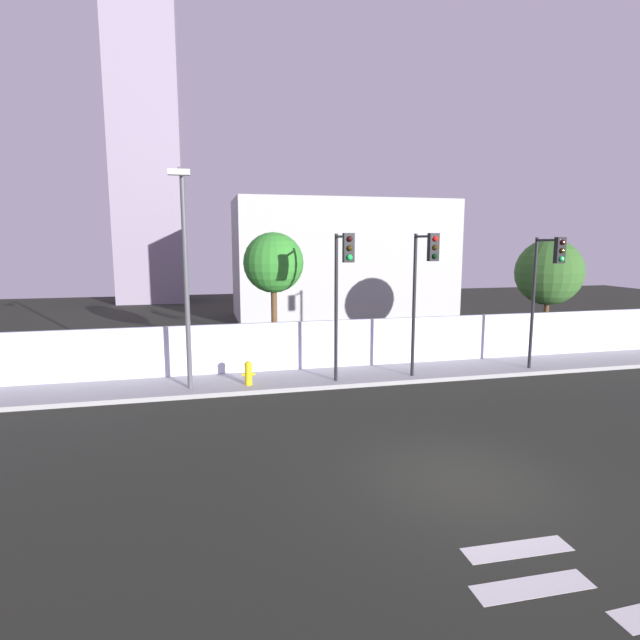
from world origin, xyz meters
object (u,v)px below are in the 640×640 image
(street_lamp_curbside, at_px, (185,266))
(roadside_tree_leftmost, at_px, (273,264))
(traffic_light_left, at_px, (424,275))
(traffic_light_right, at_px, (342,276))
(fire_hydrant, at_px, (248,372))
(roadside_tree_midleft, at_px, (549,272))
(traffic_light_center, at_px, (547,275))

(street_lamp_curbside, xyz_separation_m, roadside_tree_leftmost, (3.21, 2.98, -0.09))
(traffic_light_left, height_order, traffic_light_right, traffic_light_left)
(traffic_light_left, distance_m, fire_hydrant, 6.75)
(fire_hydrant, height_order, roadside_tree_leftmost, roadside_tree_leftmost)
(traffic_light_right, distance_m, roadside_tree_leftmost, 4.02)
(fire_hydrant, bearing_deg, traffic_light_right, -15.93)
(traffic_light_left, xyz_separation_m, roadside_tree_midleft, (7.60, 3.56, -0.24))
(traffic_light_left, height_order, roadside_tree_leftmost, roadside_tree_leftmost)
(traffic_light_left, height_order, street_lamp_curbside, street_lamp_curbside)
(traffic_light_center, bearing_deg, roadside_tree_midleft, 51.63)
(traffic_light_center, xyz_separation_m, street_lamp_curbside, (-12.54, 0.62, 0.44))
(traffic_light_left, relative_size, roadside_tree_midleft, 1.00)
(traffic_light_center, height_order, roadside_tree_leftmost, roadside_tree_leftmost)
(fire_hydrant, bearing_deg, roadside_tree_leftmost, 64.82)
(traffic_light_center, height_order, roadside_tree_midleft, traffic_light_center)
(street_lamp_curbside, bearing_deg, traffic_light_center, -2.81)
(traffic_light_left, xyz_separation_m, fire_hydrant, (-5.88, 0.79, -3.22))
(traffic_light_right, xyz_separation_m, fire_hydrant, (-3.01, 0.86, -3.22))
(traffic_light_center, distance_m, street_lamp_curbside, 12.56)
(fire_hydrant, xyz_separation_m, roadside_tree_midleft, (13.48, 2.77, 2.98))
(traffic_light_center, xyz_separation_m, roadside_tree_leftmost, (-9.33, 3.59, 0.35))
(fire_hydrant, bearing_deg, street_lamp_curbside, -173.84)
(traffic_light_left, distance_m, traffic_light_center, 4.75)
(street_lamp_curbside, bearing_deg, roadside_tree_leftmost, 42.85)
(fire_hydrant, bearing_deg, traffic_light_left, -7.65)
(traffic_light_center, bearing_deg, street_lamp_curbside, 177.19)
(street_lamp_curbside, xyz_separation_m, fire_hydrant, (1.91, 0.21, -3.58))
(traffic_light_right, relative_size, fire_hydrant, 6.19)
(traffic_light_left, bearing_deg, roadside_tree_midleft, 25.11)
(roadside_tree_midleft, bearing_deg, traffic_light_center, -128.37)
(traffic_light_left, bearing_deg, roadside_tree_leftmost, 142.13)
(traffic_light_left, bearing_deg, traffic_light_center, -0.39)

